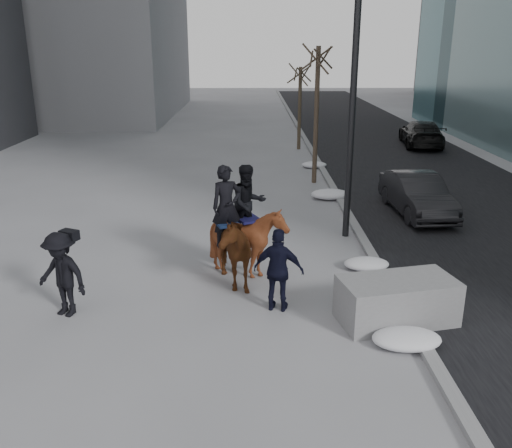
{
  "coord_description": "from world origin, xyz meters",
  "views": [
    {
      "loc": [
        -0.11,
        -9.98,
        5.22
      ],
      "look_at": [
        0.0,
        1.2,
        1.5
      ],
      "focal_mm": 38.0,
      "sensor_mm": 36.0,
      "label": 1
    }
  ],
  "objects_px": {
    "planter": "(397,301)",
    "car_near": "(417,194)",
    "mounted_left": "(227,241)",
    "mounted_right": "(248,233)"
  },
  "relations": [
    {
      "from": "planter",
      "to": "car_near",
      "type": "height_order",
      "value": "car_near"
    },
    {
      "from": "car_near",
      "to": "mounted_left",
      "type": "distance_m",
      "value": 7.88
    },
    {
      "from": "planter",
      "to": "car_near",
      "type": "xyz_separation_m",
      "value": [
        2.47,
        7.12,
        0.21
      ]
    },
    {
      "from": "car_near",
      "to": "mounted_right",
      "type": "relative_size",
      "value": 1.5
    },
    {
      "from": "mounted_left",
      "to": "planter",
      "type": "bearing_deg",
      "value": -28.73
    },
    {
      "from": "mounted_left",
      "to": "mounted_right",
      "type": "bearing_deg",
      "value": 41.18
    },
    {
      "from": "car_near",
      "to": "planter",
      "type": "bearing_deg",
      "value": -112.65
    },
    {
      "from": "planter",
      "to": "mounted_right",
      "type": "distance_m",
      "value": 3.76
    },
    {
      "from": "planter",
      "to": "car_near",
      "type": "distance_m",
      "value": 7.54
    },
    {
      "from": "planter",
      "to": "mounted_left",
      "type": "xyz_separation_m",
      "value": [
        -3.4,
        1.87,
        0.57
      ]
    }
  ]
}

